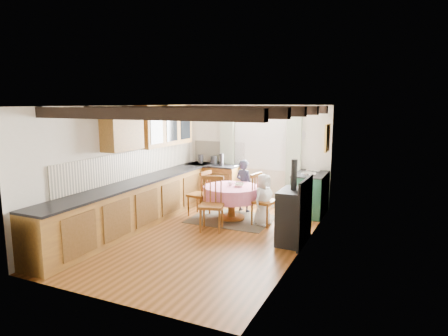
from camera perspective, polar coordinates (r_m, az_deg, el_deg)
The scene contains 41 objects.
floor at distance 7.49m, azimuth -2.56°, elevation -9.64°, with size 3.60×5.50×0.00m, color #935324.
ceiling at distance 7.08m, azimuth -2.71°, elevation 9.04°, with size 3.60×5.50×0.00m, color white.
wall_back at distance 9.69m, azimuth 4.77°, elevation 2.03°, with size 3.60×0.00×2.40m, color silver.
wall_front at distance 4.95m, azimuth -17.28°, elevation -5.63°, with size 3.60×0.00×2.40m, color silver.
wall_left at distance 8.15m, azimuth -13.98°, elevation 0.36°, with size 0.00×5.50×2.40m, color silver.
wall_right at distance 6.58m, azimuth 11.48°, elevation -1.69°, with size 0.00×5.50×2.40m, color silver.
beam_a at distance 5.37m, azimuth -12.53°, elevation 7.72°, with size 3.60×0.16×0.16m, color black.
beam_b at distance 6.20m, azimuth -6.95°, elevation 8.09°, with size 3.60×0.16×0.16m, color black.
beam_c at distance 7.08m, azimuth -2.70°, elevation 8.31°, with size 3.60×0.16×0.16m, color black.
beam_d at distance 7.98m, azimuth 0.60°, elevation 8.46°, with size 3.60×0.16×0.16m, color black.
beam_e at distance 8.90m, azimuth 3.22°, elevation 8.56°, with size 3.60×0.16×0.16m, color black.
splash_left at distance 8.37m, azimuth -12.61°, elevation 0.65°, with size 0.02×4.50×0.55m, color beige.
splash_back at distance 10.05m, azimuth -0.65°, elevation 2.33°, with size 1.40×0.02×0.55m, color beige.
base_cabinet_left at distance 8.13m, azimuth -12.10°, elevation -5.07°, with size 0.60×5.30×0.88m, color #9E6A23.
base_cabinet_back at distance 9.94m, azimuth -1.59°, elevation -2.19°, with size 1.30×0.60×0.88m, color #9E6A23.
worktop_left at distance 8.01m, azimuth -12.10°, elevation -1.90°, with size 0.64×5.30×0.04m, color black.
worktop_back at distance 9.84m, azimuth -1.65°, elevation 0.41°, with size 1.30×0.64×0.04m, color black.
wall_cabinet_glass at distance 8.95m, azimuth -8.53°, elevation 6.16°, with size 0.34×1.80×0.90m, color #9E6A23.
wall_cabinet_solid at distance 7.73m, azimuth -14.57°, elevation 5.08°, with size 0.34×0.90×0.70m, color #9E6A23.
window_frame at distance 9.60m, azimuth 5.33°, elevation 4.35°, with size 1.34×0.03×1.54m, color white.
window_pane at distance 9.60m, azimuth 5.34°, elevation 4.36°, with size 1.20×0.01×1.40m, color white.
curtain_left at distance 9.88m, azimuth 0.47°, elevation 1.63°, with size 0.35×0.10×2.10m, color #A9B995.
curtain_right at distance 9.33m, azimuth 10.05°, elevation 1.01°, with size 0.35×0.10×2.10m, color #A9B995.
curtain_rod at distance 9.48m, azimuth 5.22°, elevation 7.93°, with size 0.03×0.03×2.00m, color black.
wall_picture at distance 8.76m, azimuth 14.81°, elevation 4.24°, with size 0.04×0.50×0.60m, color gold.
wall_plate at distance 9.31m, azimuth 10.86°, elevation 4.68°, with size 0.30×0.30×0.02m, color silver.
rug at distance 8.41m, azimuth 1.10°, elevation -7.43°, with size 1.68×1.31×0.01m, color #40392B.
dining_table at distance 8.32m, azimuth 1.11°, elevation -5.10°, with size 1.19×1.19×0.72m, color pink, non-canonical shape.
chair_near at distance 7.57m, azimuth -1.85°, elevation -5.26°, with size 0.45×0.47×1.05m, color brown, non-canonical shape.
chair_left at distance 8.60m, azimuth -3.66°, elevation -3.64°, with size 0.43×0.45×1.00m, color brown, non-canonical shape.
chair_right at distance 7.97m, azimuth 5.83°, elevation -4.57°, with size 0.45×0.47×1.05m, color brown, non-canonical shape.
aga_range at distance 8.87m, azimuth 12.41°, elevation -3.64°, with size 0.66×1.02×0.94m, color #1A4633, non-canonical shape.
cast_iron_stove at distance 6.96m, azimuth 10.04°, elevation -4.87°, with size 0.45×0.75×1.49m, color black, non-canonical shape.
child_far at distance 8.88m, azimuth 2.94°, elevation -2.58°, with size 0.44×0.29×1.20m, color #292D3E.
child_right at distance 7.96m, azimuth 5.76°, elevation -4.57°, with size 0.51×0.33×1.05m, color white.
bowl_a at distance 8.20m, azimuth 2.21°, elevation -2.58°, with size 0.19×0.19×0.05m, color silver.
bowl_b at distance 8.30m, azimuth 2.25°, elevation -2.39°, with size 0.19×0.19×0.06m, color silver.
cup at distance 8.26m, azimuth 0.87°, elevation -2.35°, with size 0.09×0.09×0.08m, color silver.
canister_tall at distance 9.99m, azimuth -3.42°, elevation 1.32°, with size 0.13×0.13×0.23m, color #262628.
canister_wide at distance 9.93m, azimuth -1.48°, elevation 1.19°, with size 0.18×0.18×0.20m, color #262628.
canister_slim at distance 9.60m, azimuth -0.37°, elevation 1.22°, with size 0.11×0.11×0.30m, color #262628.
Camera 1 is at (3.22, -6.30, 2.46)m, focal length 31.42 mm.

